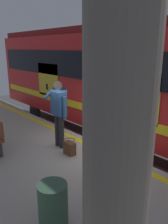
{
  "coord_description": "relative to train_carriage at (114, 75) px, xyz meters",
  "views": [
    {
      "loc": [
        -4.13,
        4.14,
        3.53
      ],
      "look_at": [
        0.26,
        0.3,
        1.87
      ],
      "focal_mm": 36.17,
      "sensor_mm": 36.0,
      "label": 1
    }
  ],
  "objects": [
    {
      "name": "trash_bin",
      "position": [
        -3.11,
        4.76,
        -1.24
      ],
      "size": [
        0.43,
        0.43,
        0.71
      ],
      "primitive_type": "cylinder",
      "color": "#2D4C38",
      "rests_on": "platform"
    },
    {
      "name": "platform",
      "position": [
        -1.36,
        4.47,
        -2.08
      ],
      "size": [
        16.97,
        4.74,
        0.97
      ],
      "primitive_type": "cube",
      "color": "#9E998E",
      "rests_on": "ground"
    },
    {
      "name": "handbag",
      "position": [
        -1.38,
        3.12,
        -1.42
      ],
      "size": [
        0.32,
        0.29,
        0.39
      ],
      "color": "#59331E",
      "rests_on": "platform"
    },
    {
      "name": "train_carriage",
      "position": [
        0.0,
        0.0,
        0.0
      ],
      "size": [
        11.93,
        2.98,
        4.06
      ],
      "color": "red",
      "rests_on": "ground"
    },
    {
      "name": "passenger",
      "position": [
        -0.84,
        3.03,
        -0.56
      ],
      "size": [
        0.57,
        0.55,
        1.76
      ],
      "color": "#262628",
      "rests_on": "platform"
    },
    {
      "name": "track_rail_far",
      "position": [
        -1.36,
        -0.72,
        -2.49
      ],
      "size": [
        22.07,
        0.08,
        0.16
      ],
      "primitive_type": "cube",
      "color": "slate",
      "rests_on": "ground"
    },
    {
      "name": "track_rail_near",
      "position": [
        -1.36,
        0.71,
        -2.49
      ],
      "size": [
        22.07,
        0.08,
        0.16
      ],
      "primitive_type": "cube",
      "color": "slate",
      "rests_on": "ground"
    },
    {
      "name": "safety_line",
      "position": [
        -1.36,
        2.4,
        -1.6
      ],
      "size": [
        16.64,
        0.16,
        0.01
      ],
      "primitive_type": "cube",
      "color": "yellow",
      "rests_on": "platform"
    },
    {
      "name": "ground_plane",
      "position": [
        -1.36,
        2.1,
        -2.57
      ],
      "size": [
        25.46,
        25.46,
        0.0
      ],
      "primitive_type": "plane",
      "color": "#3D3D3F"
    },
    {
      "name": "station_column",
      "position": [
        -4.66,
        5.24,
        0.31
      ],
      "size": [
        0.44,
        0.44,
        3.82
      ],
      "primitive_type": "cylinder",
      "color": "#59544C",
      "rests_on": "platform"
    }
  ]
}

